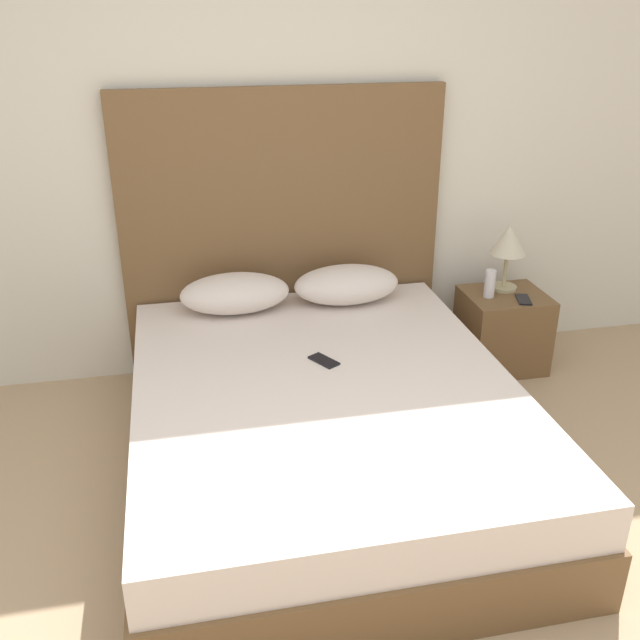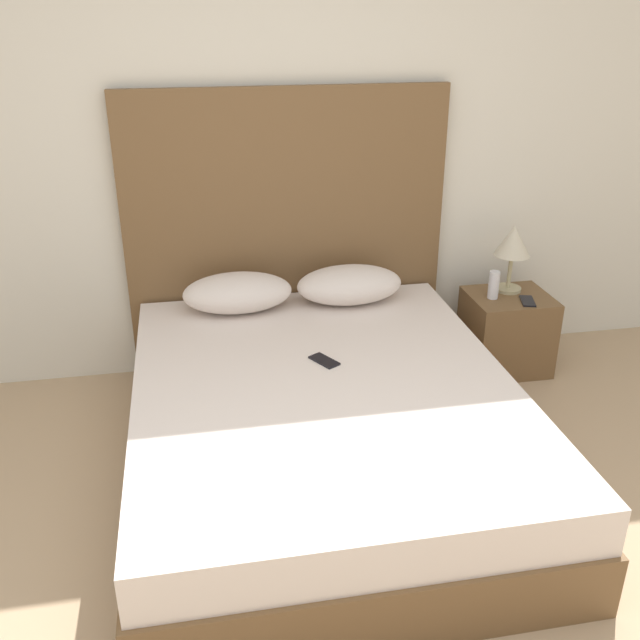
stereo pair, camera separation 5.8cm
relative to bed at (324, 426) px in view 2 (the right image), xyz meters
name	(u,v)px [view 2 (the right image)]	position (x,y,z in m)	size (l,w,h in m)	color
wall_back	(261,134)	(-0.12, 1.17, 1.12)	(10.00, 0.06, 2.70)	silver
bed	(324,426)	(0.00, 0.00, 0.00)	(1.70, 2.14, 0.47)	brown
headboard	(287,235)	(0.00, 1.09, 0.57)	(1.79, 0.05, 1.60)	brown
pillow_left	(238,293)	(-0.31, 0.85, 0.34)	(0.58, 0.33, 0.21)	silver
pillow_right	(349,285)	(0.31, 0.85, 0.34)	(0.58, 0.33, 0.21)	silver
phone_on_bed	(324,361)	(0.03, 0.18, 0.24)	(0.14, 0.16, 0.01)	black
nightstand	(506,332)	(1.24, 0.79, 0.00)	(0.46, 0.41, 0.46)	brown
table_lamp	(513,244)	(1.26, 0.87, 0.51)	(0.21, 0.21, 0.39)	tan
phone_on_nightstand	(528,301)	(1.30, 0.69, 0.23)	(0.11, 0.16, 0.01)	black
toiletry_bottle	(494,285)	(1.13, 0.78, 0.31)	(0.06, 0.06, 0.16)	silver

